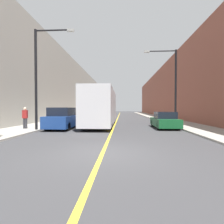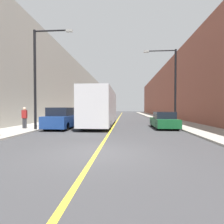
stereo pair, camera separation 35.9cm
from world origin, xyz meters
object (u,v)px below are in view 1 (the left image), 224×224
(parked_suv_left, at_px, (63,119))
(pedestrian, at_px, (25,117))
(street_lamp_right, at_px, (172,82))
(bus, at_px, (102,107))
(street_lamp_left, at_px, (40,72))
(car_right_near, at_px, (165,121))

(parked_suv_left, bearing_deg, pedestrian, -160.59)
(parked_suv_left, distance_m, pedestrian, 3.01)
(street_lamp_right, xyz_separation_m, pedestrian, (-12.82, -3.33, -3.34))
(bus, relative_size, street_lamp_right, 1.44)
(parked_suv_left, xyz_separation_m, street_lamp_left, (-1.32, -1.55, 3.76))
(street_lamp_right, distance_m, pedestrian, 13.66)
(bus, distance_m, pedestrian, 7.09)
(parked_suv_left, distance_m, car_right_near, 8.97)
(bus, height_order, car_right_near, bus)
(car_right_near, relative_size, pedestrian, 2.43)
(bus, xyz_separation_m, street_lamp_right, (6.96, -0.56, 2.46))
(parked_suv_left, xyz_separation_m, car_right_near, (8.92, 0.92, -0.19))
(car_right_near, bearing_deg, parked_suv_left, -174.08)
(street_lamp_left, xyz_separation_m, pedestrian, (-1.52, 0.56, -3.59))
(parked_suv_left, height_order, street_lamp_left, street_lamp_left)
(street_lamp_right, height_order, pedestrian, street_lamp_right)
(car_right_near, bearing_deg, bus, 161.58)
(bus, distance_m, car_right_near, 6.33)
(street_lamp_left, xyz_separation_m, street_lamp_right, (11.30, 3.89, -0.25))
(car_right_near, height_order, street_lamp_right, street_lamp_right)
(parked_suv_left, xyz_separation_m, street_lamp_right, (9.98, 2.33, 3.51))
(bus, xyz_separation_m, car_right_near, (5.89, -1.96, -1.23))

